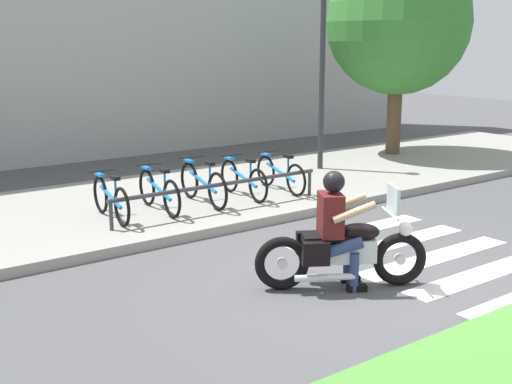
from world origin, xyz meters
The scene contains 16 objects.
ground_plane centered at (0.00, 0.00, 0.00)m, with size 48.00×48.00×0.00m, color #4C4C4F.
sidewalk centered at (0.00, 4.85, 0.07)m, with size 24.00×4.40×0.15m, color gray.
crosswalk_stripe_1 centered at (1.48, -0.80, 0.00)m, with size 2.80×0.40×0.01m, color white.
crosswalk_stripe_2 centered at (1.48, 0.00, 0.00)m, with size 2.80×0.40×0.01m, color white.
crosswalk_stripe_3 centered at (1.48, 0.80, 0.00)m, with size 2.80×0.40×0.01m, color white.
crosswalk_stripe_4 centered at (1.48, 1.60, 0.00)m, with size 2.80×0.40×0.01m, color white.
motorcycle centered at (-0.37, -0.05, 0.47)m, with size 1.89×1.17×1.26m.
rider centered at (-0.43, -0.01, 0.84)m, with size 0.77×0.72×1.45m.
bicycle_0 centered at (-1.55, 4.00, 0.49)m, with size 0.48×1.59×0.75m.
bicycle_1 centered at (-0.69, 4.00, 0.50)m, with size 0.48×1.64×0.76m.
bicycle_2 centered at (0.17, 4.00, 0.51)m, with size 0.48×1.71×0.79m.
bicycle_3 centered at (1.03, 4.00, 0.49)m, with size 0.48×1.63×0.74m.
bicycle_4 centered at (1.89, 4.00, 0.49)m, with size 0.48×1.62×0.73m.
bike_rack centered at (0.17, 3.44, 0.57)m, with size 4.03×0.07×0.49m.
street_lamp centered at (4.01, 5.25, 2.65)m, with size 0.28×0.28×4.38m.
tree_near_rack centered at (6.81, 5.65, 3.35)m, with size 3.50×3.50×5.11m.
Camera 1 is at (-5.74, -5.57, 2.96)m, focal length 46.47 mm.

